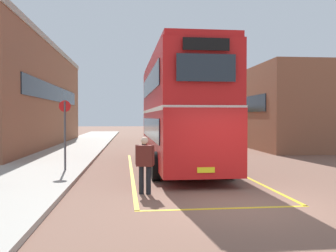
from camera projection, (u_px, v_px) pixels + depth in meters
name	position (u px, v px, depth m)	size (l,w,h in m)	color
ground_plane	(174.00, 152.00, 23.39)	(135.60, 135.60, 0.00)	brown
sidewalk_left	(74.00, 148.00, 25.15)	(4.00, 57.60, 0.14)	#A39E93
brick_building_left	(10.00, 96.00, 26.61)	(6.47, 22.63, 7.39)	brown
depot_building_right	(299.00, 109.00, 28.35)	(9.05, 13.72, 5.59)	brown
double_decker_bus	(179.00, 109.00, 16.15)	(3.02, 10.80, 4.75)	black
single_deck_bus	(192.00, 123.00, 35.35)	(3.31, 9.86, 3.02)	black
pedestrian_boarding	(145.00, 161.00, 10.51)	(0.53, 0.34, 1.62)	black
bus_stop_sign	(65.00, 128.00, 14.33)	(0.44, 0.08, 2.67)	#4C4C51
bay_marking_yellow	(186.00, 174.00, 14.25)	(4.49, 12.83, 0.01)	gold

